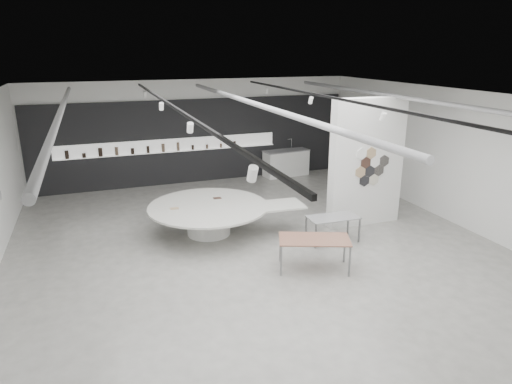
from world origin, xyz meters
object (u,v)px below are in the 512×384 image
object	(u,v)px
sample_table_stone	(333,219)
partition_column	(366,163)
display_island	(211,215)
kitchen_counter	(286,163)
sample_table_wood	(314,241)

from	to	relation	value
sample_table_stone	partition_column	bearing A→B (deg)	30.44
partition_column	display_island	world-z (taller)	partition_column
partition_column	kitchen_counter	world-z (taller)	partition_column
sample_table_wood	sample_table_stone	bearing A→B (deg)	46.76
partition_column	kitchen_counter	xyz separation A→B (m)	(-0.02, 5.54, -1.28)
display_island	sample_table_wood	xyz separation A→B (m)	(1.68, -2.82, 0.16)
sample_table_stone	kitchen_counter	size ratio (longest dim) A/B	0.71
partition_column	display_island	bearing A→B (deg)	170.79
display_island	sample_table_stone	world-z (taller)	display_island
sample_table_wood	sample_table_stone	xyz separation A→B (m)	(1.19, 1.26, -0.07)
sample_table_stone	kitchen_counter	distance (m)	6.57
display_island	kitchen_counter	distance (m)	6.49
sample_table_wood	display_island	bearing A→B (deg)	120.77
kitchen_counter	display_island	bearing A→B (deg)	-138.56
partition_column	kitchen_counter	distance (m)	5.69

